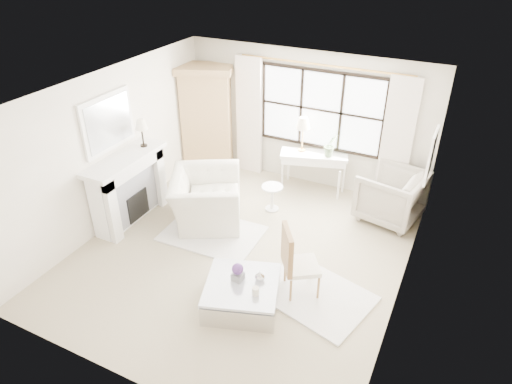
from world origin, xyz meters
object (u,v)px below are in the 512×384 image
console_table (313,171)px  club_armchair (206,199)px  coffee_table (242,294)px  armoire (207,118)px

console_table → club_armchair: bearing=-142.4°
console_table → coffee_table: (0.24, -3.51, -0.22)m
console_table → coffee_table: bearing=-103.2°
console_table → armoire: bearing=163.8°
club_armchair → console_table: bearing=-63.2°
console_table → club_armchair: size_ratio=1.01×
armoire → coffee_table: bearing=-74.1°
armoire → console_table: armoire is taller
coffee_table → armoire: bearing=108.7°
armoire → coffee_table: 4.46m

